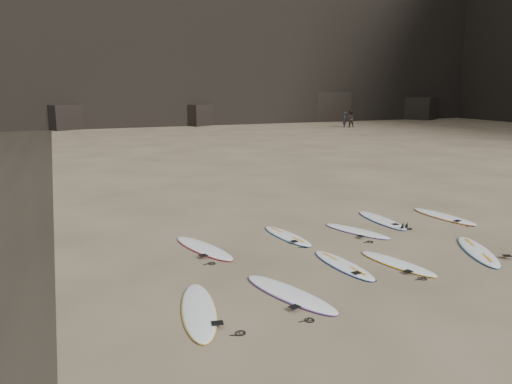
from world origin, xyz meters
TOP-DOWN VIEW (x-y plane):
  - ground at (0.00, 0.00)m, footprint 240.00×240.00m
  - surfboard_0 at (-4.38, -0.93)m, footprint 1.18×2.77m
  - surfboard_1 at (-2.36, -0.88)m, footprint 1.45×2.73m
  - surfboard_2 at (-0.37, 0.20)m, footprint 0.74×2.39m
  - surfboard_3 at (0.94, -0.20)m, footprint 1.09×2.33m
  - surfboard_4 at (3.53, -0.26)m, footprint 1.68×2.59m
  - surfboard_5 at (-3.21, 2.76)m, footprint 1.36×2.67m
  - surfboard_6 at (-0.61, 2.92)m, footprint 0.87×2.37m
  - surfboard_7 at (1.58, 2.59)m, footprint 1.40×2.33m
  - surfboard_8 at (3.04, 3.34)m, footprint 0.65×2.51m
  - surfboard_9 at (5.28, 2.95)m, footprint 0.92×2.63m
  - person_a at (22.07, 36.38)m, footprint 0.68×0.70m
  - person_b at (22.50, 35.90)m, footprint 1.01×0.87m

SIDE VIEW (x-z plane):
  - ground at x=0.00m, z-range 0.00..0.00m
  - surfboard_3 at x=0.94m, z-range 0.00..0.08m
  - surfboard_7 at x=1.58m, z-range 0.00..0.08m
  - surfboard_6 at x=-0.61m, z-range 0.00..0.08m
  - surfboard_2 at x=-0.37m, z-range 0.00..0.08m
  - surfboard_8 at x=3.04m, z-range 0.00..0.09m
  - surfboard_9 at x=5.28m, z-range 0.00..0.09m
  - surfboard_4 at x=3.53m, z-range 0.00..0.09m
  - surfboard_5 at x=-3.21m, z-range 0.00..0.09m
  - surfboard_1 at x=-2.36m, z-range 0.00..0.10m
  - surfboard_0 at x=-4.38m, z-range 0.00..0.10m
  - person_a at x=22.07m, z-range 0.00..1.61m
  - person_b at x=22.50m, z-range 0.00..1.82m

